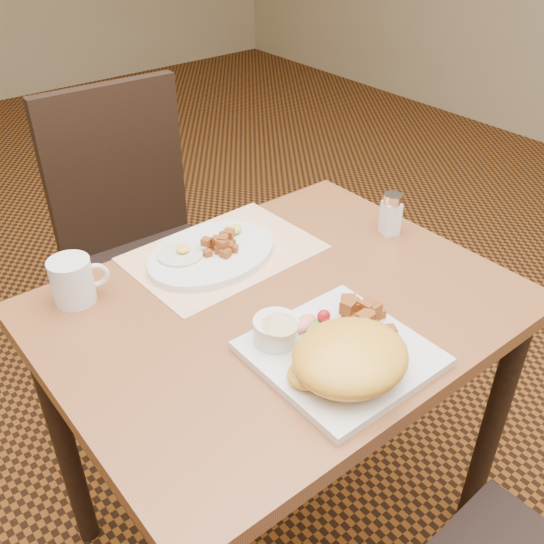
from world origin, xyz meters
The scene contains 15 objects.
ground centered at (0.00, 0.00, 0.00)m, with size 8.00×8.00×0.00m, color black.
table centered at (0.00, 0.00, 0.64)m, with size 0.90×0.70×0.75m.
chair_far centered at (0.06, 0.73, 0.54)m, with size 0.44×0.45×0.97m.
placemat centered at (0.01, 0.22, 0.75)m, with size 0.40×0.28×0.00m, color white.
plate_square centered at (-0.02, -0.19, 0.76)m, with size 0.28×0.28×0.02m, color silver.
plate_oval centered at (-0.02, 0.22, 0.76)m, with size 0.30×0.23×0.02m, color silver, non-canonical shape.
hollandaise_mound centered at (-0.05, -0.24, 0.80)m, with size 0.20×0.18×0.07m.
ramekin centered at (-0.09, -0.10, 0.79)m, with size 0.08×0.09×0.04m.
garnish_sq centered at (-0.02, -0.11, 0.78)m, with size 0.09×0.05×0.03m.
fried_egg centered at (-0.08, 0.25, 0.77)m, with size 0.10×0.10×0.02m.
garnish_ov centered at (0.06, 0.25, 0.78)m, with size 0.04×0.03×0.02m.
salt_shaker centered at (0.37, 0.05, 0.80)m, with size 0.05×0.05×0.10m.
coffee_mug centered at (-0.31, 0.26, 0.80)m, with size 0.11×0.08×0.09m.
home_fries_sq centered at (0.05, -0.17, 0.78)m, with size 0.10×0.12×0.04m.
home_fries_ov centered at (0.00, 0.21, 0.78)m, with size 0.09×0.07×0.04m.
Camera 1 is at (-0.61, -0.73, 1.47)m, focal length 40.00 mm.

